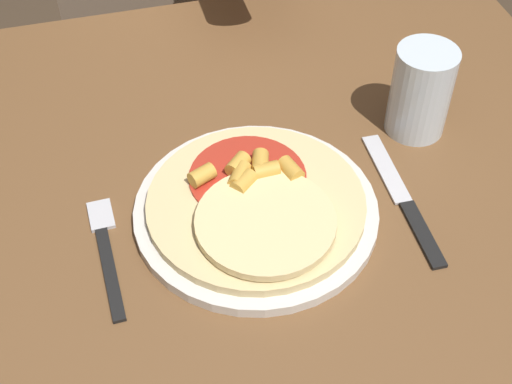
# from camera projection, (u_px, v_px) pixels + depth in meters

# --- Properties ---
(dining_table) EXTENTS (0.90, 0.89, 0.73)m
(dining_table) POSITION_uv_depth(u_px,v_px,m) (285.00, 252.00, 0.96)
(dining_table) COLOR brown
(dining_table) RESTS_ON ground_plane
(plate) EXTENTS (0.29, 0.29, 0.01)m
(plate) POSITION_uv_depth(u_px,v_px,m) (256.00, 211.00, 0.84)
(plate) COLOR silver
(plate) RESTS_ON dining_table
(pizza) EXTENTS (0.26, 0.26, 0.04)m
(pizza) POSITION_uv_depth(u_px,v_px,m) (257.00, 204.00, 0.82)
(pizza) COLOR #E0C689
(pizza) RESTS_ON plate
(fork) EXTENTS (0.03, 0.18, 0.00)m
(fork) POSITION_uv_depth(u_px,v_px,m) (106.00, 248.00, 0.80)
(fork) COLOR black
(fork) RESTS_ON dining_table
(knife) EXTENTS (0.03, 0.22, 0.00)m
(knife) POSITION_uv_depth(u_px,v_px,m) (403.00, 200.00, 0.86)
(knife) COLOR black
(knife) RESTS_ON dining_table
(drinking_glass) EXTENTS (0.08, 0.08, 0.12)m
(drinking_glass) POSITION_uv_depth(u_px,v_px,m) (421.00, 91.00, 0.91)
(drinking_glass) COLOR silver
(drinking_glass) RESTS_ON dining_table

